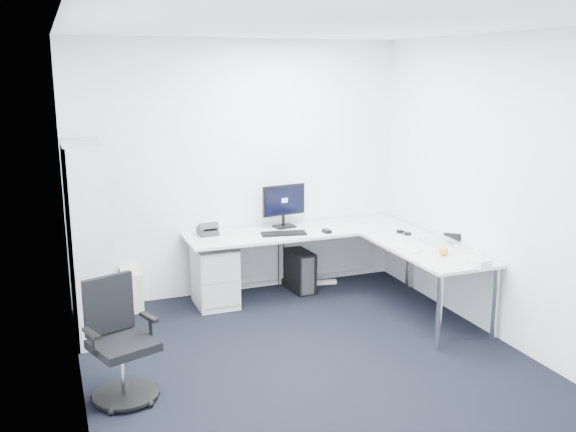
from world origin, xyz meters
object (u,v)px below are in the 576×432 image
object	(u,v)px
monitor	(284,206)
l_desk	(312,271)
bookshelf	(89,240)
laptop	(436,231)
task_chair	(123,342)

from	to	relation	value
monitor	l_desk	bearing A→B (deg)	-85.47
l_desk	bookshelf	bearing A→B (deg)	178.68
laptop	monitor	bearing A→B (deg)	138.96
bookshelf	laptop	size ratio (longest dim) A/B	5.22
laptop	task_chair	bearing A→B (deg)	-164.74
monitor	task_chair	bearing A→B (deg)	-145.03
laptop	bookshelf	bearing A→B (deg)	170.84
task_chair	l_desk	bearing A→B (deg)	12.44
l_desk	task_chair	distance (m)	2.45
l_desk	monitor	distance (m)	0.79
task_chair	monitor	bearing A→B (deg)	23.05
l_desk	bookshelf	world-z (taller)	bookshelf
bookshelf	monitor	bearing A→B (deg)	12.58
task_chair	monitor	xyz separation A→B (m)	(1.94, 1.83, 0.50)
task_chair	laptop	distance (m)	3.23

